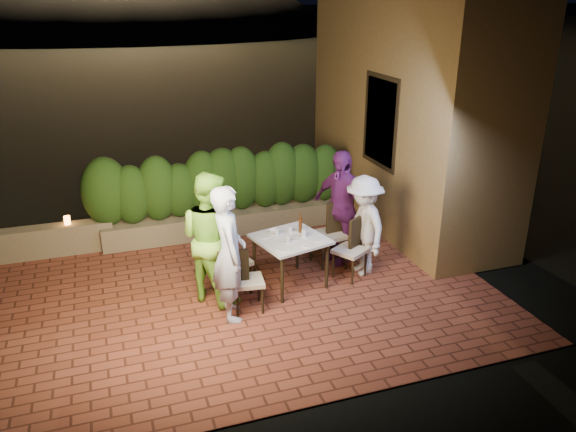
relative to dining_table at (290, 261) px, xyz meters
name	(u,v)px	position (x,y,z in m)	size (l,w,h in m)	color
ground	(246,295)	(-0.69, -0.08, -0.40)	(400.00, 400.00, 0.00)	black
terrace_floor	(238,283)	(-0.69, 0.42, -0.45)	(7.00, 6.00, 0.15)	brown
building_wall	(410,85)	(2.91, 1.92, 2.12)	(1.60, 5.00, 5.00)	olive
window_pane	(382,121)	(2.13, 1.42, 1.62)	(0.08, 1.00, 1.40)	black
window_frame	(381,121)	(2.12, 1.42, 1.62)	(0.06, 1.15, 1.55)	black
planter	(224,222)	(-0.49, 2.22, -0.17)	(4.20, 0.55, 0.40)	#796C4D
hedge	(222,182)	(-0.49, 2.22, 0.57)	(4.00, 0.70, 1.10)	#1F4011
parapet	(43,241)	(-3.49, 2.22, -0.12)	(2.20, 0.30, 0.50)	#796C4D
hill	(128,70)	(1.31, 59.92, -4.38)	(52.00, 40.00, 22.00)	black
dining_table	(290,261)	(0.00, 0.00, 0.00)	(0.93, 0.93, 0.75)	white
plate_nw	(283,248)	(-0.21, -0.32, 0.38)	(0.23, 0.23, 0.01)	white
plate_sw	(264,236)	(-0.34, 0.18, 0.38)	(0.20, 0.20, 0.01)	white
plate_ne	(316,239)	(0.33, -0.17, 0.38)	(0.24, 0.24, 0.01)	white
plate_se	(296,229)	(0.18, 0.27, 0.38)	(0.23, 0.23, 0.01)	white
plate_centre	(293,238)	(0.03, -0.03, 0.38)	(0.20, 0.20, 0.01)	white
plate_front	(308,245)	(0.15, -0.31, 0.38)	(0.21, 0.21, 0.01)	white
glass_nw	(288,239)	(-0.08, -0.14, 0.43)	(0.06, 0.06, 0.10)	silver
glass_sw	(277,232)	(-0.15, 0.15, 0.43)	(0.06, 0.06, 0.10)	silver
glass_ne	(304,233)	(0.20, -0.03, 0.44)	(0.07, 0.07, 0.12)	silver
glass_se	(291,230)	(0.07, 0.18, 0.42)	(0.06, 0.06, 0.10)	silver
beer_bottle	(300,223)	(0.20, 0.14, 0.52)	(0.05, 0.05, 0.28)	#47220B
bowl	(275,231)	(-0.16, 0.25, 0.40)	(0.18, 0.18, 0.04)	white
chair_left_front	(248,280)	(-0.76, -0.47, 0.07)	(0.41, 0.41, 0.89)	black
chair_left_back	(231,260)	(-0.86, 0.06, 0.13)	(0.47, 0.47, 1.02)	black
chair_right_front	(350,249)	(0.93, -0.06, 0.08)	(0.42, 0.42, 0.92)	black
chair_right_back	(328,234)	(0.79, 0.48, 0.13)	(0.47, 0.47, 1.02)	black
diner_blue	(229,253)	(-1.02, -0.56, 0.54)	(0.67, 0.44, 1.83)	silver
diner_green	(210,237)	(-1.16, -0.01, 0.55)	(0.90, 0.70, 1.86)	#8FE246
diner_white	(364,226)	(1.17, 0.02, 0.40)	(1.00, 0.57, 1.55)	white
diner_purple	(340,207)	(1.01, 0.54, 0.54)	(1.07, 0.44, 1.82)	#67236A
parapet_lamp	(67,220)	(-3.08, 2.22, 0.20)	(0.10, 0.10, 0.14)	orange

